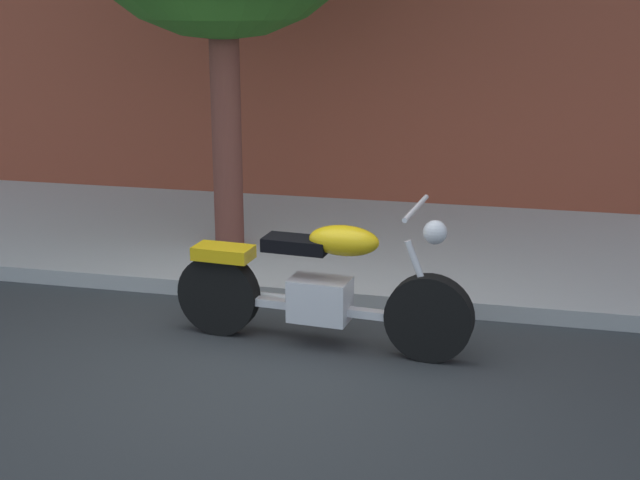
% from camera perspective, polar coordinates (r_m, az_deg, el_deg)
% --- Properties ---
extents(ground_plane, '(60.00, 60.00, 0.00)m').
position_cam_1_polar(ground_plane, '(6.36, -4.20, -8.00)').
color(ground_plane, '#303335').
extents(sidewalk, '(20.78, 3.29, 0.14)m').
position_cam_1_polar(sidewalk, '(8.95, 1.22, -0.23)').
color(sidewalk, '#ADADAD').
rests_on(sidewalk, ground).
extents(motorcycle, '(2.27, 0.70, 1.13)m').
position_cam_1_polar(motorcycle, '(6.50, -0.01, -3.12)').
color(motorcycle, black).
rests_on(motorcycle, ground).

